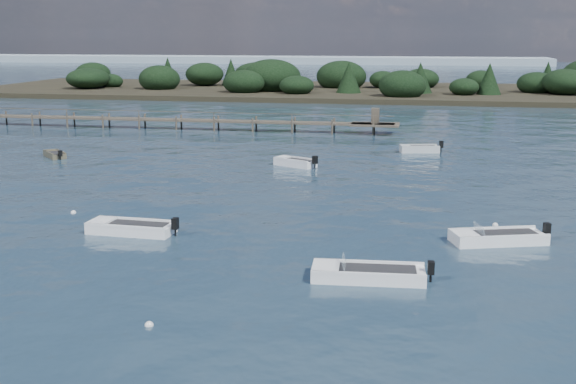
% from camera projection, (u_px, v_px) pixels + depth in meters
% --- Properties ---
extents(ground, '(400.00, 400.00, 0.00)m').
position_uv_depth(ground, '(349.00, 120.00, 87.58)').
color(ground, '#182938').
rests_on(ground, ground).
extents(tender_far_grey, '(2.82, 2.84, 1.03)m').
position_uv_depth(tender_far_grey, '(55.00, 156.00, 61.08)').
color(tender_far_grey, brown).
rests_on(tender_far_grey, ground).
extents(dinghy_mid_white_a, '(5.20, 2.12, 1.20)m').
position_uv_depth(dinghy_mid_white_a, '(368.00, 276.00, 30.65)').
color(dinghy_mid_white_a, white).
rests_on(dinghy_mid_white_a, ground).
extents(tender_far_white, '(3.75, 2.76, 1.30)m').
position_uv_depth(tender_far_white, '(295.00, 164.00, 56.95)').
color(tender_far_white, white).
rests_on(tender_far_white, ground).
extents(tender_far_grey_b, '(3.84, 2.01, 1.29)m').
position_uv_depth(tender_far_grey_b, '(420.00, 150.00, 63.70)').
color(tender_far_grey_b, '#B5BBBC').
rests_on(tender_far_grey_b, ground).
extents(dinghy_mid_white_b, '(5.08, 3.09, 1.24)m').
position_uv_depth(dinghy_mid_white_b, '(498.00, 240.00, 36.06)').
color(dinghy_mid_white_b, white).
rests_on(dinghy_mid_white_b, ground).
extents(dinghy_mid_grey, '(4.90, 1.92, 1.23)m').
position_uv_depth(dinghy_mid_grey, '(131.00, 230.00, 37.80)').
color(dinghy_mid_grey, white).
rests_on(dinghy_mid_grey, ground).
extents(buoy_a, '(0.32, 0.32, 0.32)m').
position_uv_depth(buoy_a, '(149.00, 325.00, 25.83)').
color(buoy_a, white).
rests_on(buoy_a, ground).
extents(buoy_b, '(0.32, 0.32, 0.32)m').
position_uv_depth(buoy_b, '(405.00, 267.00, 32.28)').
color(buoy_b, white).
rests_on(buoy_b, ground).
extents(buoy_c, '(0.32, 0.32, 0.32)m').
position_uv_depth(buoy_c, '(73.00, 213.00, 42.06)').
color(buoy_c, white).
rests_on(buoy_c, ground).
extents(buoy_d, '(0.32, 0.32, 0.32)m').
position_uv_depth(buoy_d, '(495.00, 225.00, 39.32)').
color(buoy_d, white).
rests_on(buoy_d, ground).
extents(jetty, '(64.50, 3.20, 3.40)m').
position_uv_depth(jetty, '(142.00, 119.00, 79.82)').
color(jetty, '#4E4539').
rests_on(jetty, ground).
extents(far_headland, '(190.00, 40.00, 5.80)m').
position_uv_depth(far_headland, '(523.00, 84.00, 120.97)').
color(far_headland, black).
rests_on(far_headland, ground).
extents(distant_haze, '(280.00, 20.00, 2.40)m').
position_uv_depth(distant_haze, '(155.00, 62.00, 267.15)').
color(distant_haze, '#8A9CAA').
rests_on(distant_haze, ground).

